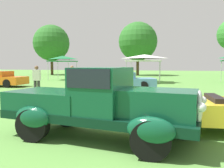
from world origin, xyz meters
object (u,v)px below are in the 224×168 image
at_px(canopy_tent_left_field, 63,58).
at_px(spectator_between_cars, 37,80).
at_px(canopy_tent_center_field, 144,57).
at_px(spectator_by_row, 72,78).
at_px(show_car_orange, 0,79).
at_px(feature_pickup_truck, 99,103).
at_px(show_car_skyblue, 122,81).

bearing_deg(canopy_tent_left_field, spectator_between_cars, -71.31).
relative_size(spectator_between_cars, canopy_tent_left_field, 0.62).
bearing_deg(canopy_tent_center_field, spectator_by_row, -113.03).
height_order(spectator_between_cars, canopy_tent_center_field, canopy_tent_center_field).
bearing_deg(show_car_orange, canopy_tent_left_field, 79.71).
height_order(feature_pickup_truck, spectator_between_cars, feature_pickup_truck).
relative_size(show_car_skyblue, spectator_between_cars, 2.78).
bearing_deg(spectator_between_cars, canopy_tent_center_field, 65.49).
bearing_deg(spectator_by_row, canopy_tent_left_field, 117.65).
bearing_deg(show_car_skyblue, spectator_by_row, -145.85).
bearing_deg(canopy_tent_left_field, spectator_by_row, -62.35).
xyz_separation_m(feature_pickup_truck, canopy_tent_left_field, (-9.79, 19.16, 1.55)).
bearing_deg(spectator_between_cars, show_car_skyblue, 44.61).
distance_m(show_car_skyblue, spectator_by_row, 3.52).
height_order(feature_pickup_truck, canopy_tent_left_field, canopy_tent_left_field).
relative_size(show_car_orange, show_car_skyblue, 0.88).
height_order(show_car_skyblue, spectator_between_cars, spectator_between_cars).
relative_size(feature_pickup_truck, show_car_skyblue, 1.02).
relative_size(spectator_between_cars, canopy_tent_center_field, 0.51).
distance_m(spectator_by_row, canopy_tent_left_field, 11.96).
height_order(show_car_orange, canopy_tent_center_field, canopy_tent_center_field).
height_order(show_car_orange, spectator_by_row, spectator_by_row).
xyz_separation_m(feature_pickup_truck, spectator_by_row, (-4.28, 8.65, 0.04)).
relative_size(show_car_skyblue, spectator_by_row, 2.78).
xyz_separation_m(show_car_skyblue, spectator_between_cars, (-4.14, -4.08, 0.31)).
xyz_separation_m(canopy_tent_left_field, canopy_tent_center_field, (9.28, -1.64, 0.00)).
xyz_separation_m(feature_pickup_truck, canopy_tent_center_field, (-0.51, 17.52, 1.55)).
bearing_deg(canopy_tent_left_field, show_car_orange, -100.29).
distance_m(feature_pickup_truck, canopy_tent_left_field, 21.57).
bearing_deg(feature_pickup_truck, canopy_tent_left_field, 117.06).
bearing_deg(feature_pickup_truck, show_car_orange, 136.39).
relative_size(canopy_tent_left_field, canopy_tent_center_field, 0.82).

